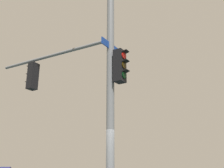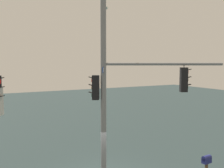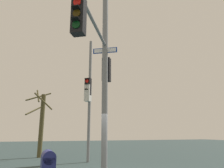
% 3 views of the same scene
% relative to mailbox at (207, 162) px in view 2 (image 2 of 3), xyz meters
% --- Properties ---
extents(main_signal_pole_assembly, '(5.36, 5.60, 9.15)m').
position_rel_mailbox_xyz_m(main_signal_pole_assembly, '(3.50, -2.16, 3.89)').
color(main_signal_pole_assembly, slate).
rests_on(main_signal_pole_assembly, ground).
extents(mailbox, '(0.45, 0.27, 1.41)m').
position_rel_mailbox_xyz_m(mailbox, '(0.00, 0.00, 0.00)').
color(mailbox, '#4C3823').
rests_on(mailbox, ground).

